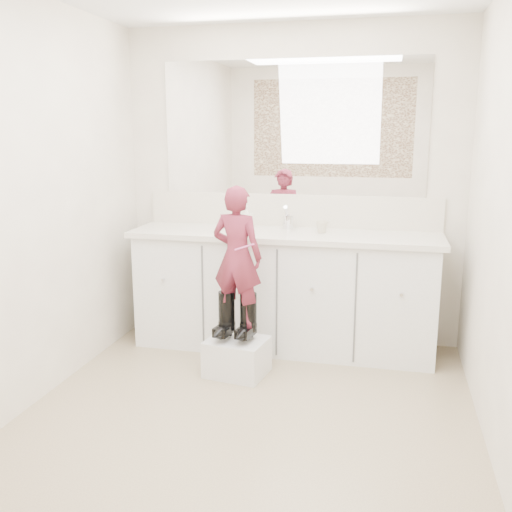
# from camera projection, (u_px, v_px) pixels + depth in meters

# --- Properties ---
(floor) EXTENTS (3.00, 3.00, 0.00)m
(floor) POSITION_uv_depth(u_px,v_px,m) (244.00, 423.00, 3.22)
(floor) COLOR #856C57
(floor) RESTS_ON ground
(wall_back) EXTENTS (2.60, 0.00, 2.60)m
(wall_back) POSITION_uv_depth(u_px,v_px,m) (291.00, 186.00, 4.39)
(wall_back) COLOR beige
(wall_back) RESTS_ON floor
(wall_front) EXTENTS (2.60, 0.00, 2.60)m
(wall_front) POSITION_uv_depth(u_px,v_px,m) (104.00, 289.00, 1.54)
(wall_front) COLOR beige
(wall_front) RESTS_ON floor
(wall_left) EXTENTS (0.00, 3.00, 3.00)m
(wall_left) POSITION_uv_depth(u_px,v_px,m) (23.00, 206.00, 3.26)
(wall_left) COLOR beige
(wall_left) RESTS_ON floor
(wall_right) EXTENTS (0.00, 3.00, 3.00)m
(wall_right) POSITION_uv_depth(u_px,v_px,m) (510.00, 222.00, 2.68)
(wall_right) COLOR beige
(wall_right) RESTS_ON floor
(vanity_cabinet) EXTENTS (2.20, 0.55, 0.85)m
(vanity_cabinet) POSITION_uv_depth(u_px,v_px,m) (284.00, 293.00, 4.30)
(vanity_cabinet) COLOR silver
(vanity_cabinet) RESTS_ON floor
(countertop) EXTENTS (2.28, 0.58, 0.04)m
(countertop) POSITION_uv_depth(u_px,v_px,m) (284.00, 235.00, 4.19)
(countertop) COLOR beige
(countertop) RESTS_ON vanity_cabinet
(backsplash) EXTENTS (2.28, 0.03, 0.25)m
(backsplash) POSITION_uv_depth(u_px,v_px,m) (291.00, 210.00, 4.42)
(backsplash) COLOR beige
(backsplash) RESTS_ON countertop
(mirror) EXTENTS (2.00, 0.02, 1.00)m
(mirror) POSITION_uv_depth(u_px,v_px,m) (292.00, 128.00, 4.29)
(mirror) COLOR white
(mirror) RESTS_ON wall_back
(dot_panel) EXTENTS (2.00, 0.01, 1.20)m
(dot_panel) POSITION_uv_depth(u_px,v_px,m) (95.00, 118.00, 1.45)
(dot_panel) COLOR #472819
(dot_panel) RESTS_ON wall_front
(faucet) EXTENTS (0.08, 0.08, 0.10)m
(faucet) POSITION_uv_depth(u_px,v_px,m) (288.00, 222.00, 4.33)
(faucet) COLOR silver
(faucet) RESTS_ON countertop
(cup) EXTENTS (0.12, 0.12, 0.09)m
(cup) POSITION_uv_depth(u_px,v_px,m) (322.00, 227.00, 4.16)
(cup) COLOR beige
(cup) RESTS_ON countertop
(soap_bottle) EXTENTS (0.10, 0.10, 0.18)m
(soap_bottle) POSITION_uv_depth(u_px,v_px,m) (246.00, 217.00, 4.32)
(soap_bottle) COLOR white
(soap_bottle) RESTS_ON countertop
(step_stool) EXTENTS (0.43, 0.38, 0.25)m
(step_stool) POSITION_uv_depth(u_px,v_px,m) (237.00, 357.00, 3.85)
(step_stool) COLOR silver
(step_stool) RESTS_ON floor
(boot_left) EXTENTS (0.15, 0.23, 0.32)m
(boot_left) POSITION_uv_depth(u_px,v_px,m) (227.00, 315.00, 3.83)
(boot_left) COLOR black
(boot_left) RESTS_ON step_stool
(boot_right) EXTENTS (0.15, 0.23, 0.32)m
(boot_right) POSITION_uv_depth(u_px,v_px,m) (248.00, 317.00, 3.80)
(boot_right) COLOR black
(boot_right) RESTS_ON step_stool
(toddler) EXTENTS (0.37, 0.27, 0.93)m
(toddler) POSITION_uv_depth(u_px,v_px,m) (237.00, 257.00, 3.73)
(toddler) COLOR #B13653
(toddler) RESTS_ON step_stool
(toothbrush) EXTENTS (0.14, 0.03, 0.06)m
(toothbrush) POSITION_uv_depth(u_px,v_px,m) (244.00, 247.00, 3.62)
(toothbrush) COLOR #D9549A
(toothbrush) RESTS_ON toddler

